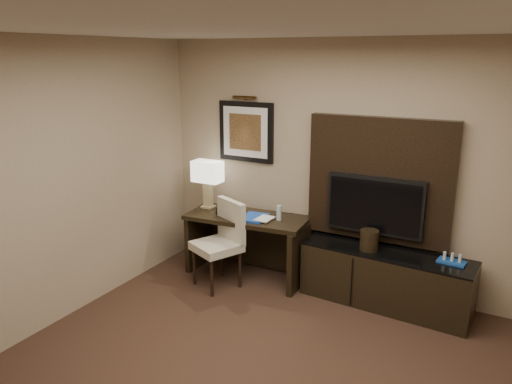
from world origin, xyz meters
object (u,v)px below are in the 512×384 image
Objects in this scene: credenza at (385,278)px; water_bottle at (279,213)px; table_lamp at (208,184)px; ice_bucket at (369,240)px; tv at (375,205)px; desk_chair at (216,246)px; desk_phone at (227,208)px; minibar_tray at (452,258)px; desk at (247,246)px.

credenza is 10.11× the size of water_bottle.
ice_bucket is (1.99, -0.05, -0.34)m from table_lamp.
tv is 1.77m from desk_chair.
desk_phone is 0.82× the size of minibar_tray.
credenza is 0.76m from tv.
desk is at bearing -179.40° from ice_bucket.
water_bottle is at bearing 62.38° from desk_chair.
desk_chair reaches higher than desk_phone.
table_lamp is at bearing 156.00° from desk_chair.
table_lamp is at bearing 178.01° from water_bottle.
desk_phone is at bearing -176.04° from water_bottle.
desk_phone reaches higher than credenza.
desk_phone is at bearing 128.37° from desk_chair.
tv reaches higher than desk_chair.
tv is 1.05m from water_bottle.
tv is 4.74× the size of desk_phone.
table_lamp is 2.02m from ice_bucket.
tv is 3.90× the size of minibar_tray.
tv is 1.72× the size of table_lamp.
ice_bucket is (1.68, 0.03, -0.10)m from desk_phone.
credenza is at bearing -178.70° from minibar_tray.
table_lamp reaches higher than tv.
minibar_tray is (0.61, 0.01, 0.34)m from credenza.
minibar_tray is (2.48, 0.08, -0.16)m from desk_phone.
tv reaches higher than ice_bucket.
table_lamp reaches higher than water_bottle.
credenza is 2.30m from table_lamp.
desk_chair reaches higher than ice_bucket.
tv is at bearing 8.79° from water_bottle.
ice_bucket is (1.03, -0.02, -0.13)m from water_bottle.
minibar_tray is at bearing 35.77° from desk_chair.
minibar_tray is at bearing 3.51° from ice_bucket.
desk_chair is at bearing -88.28° from desk_phone.
ice_bucket is (1.42, 0.01, 0.33)m from desk.
desk_chair is at bearing -161.73° from credenza.
tv is 1.70m from desk_phone.
desk_chair reaches higher than water_bottle.
water_bottle is (0.56, 0.43, 0.35)m from desk_chair.
tv is at bearing -4.88° from desk_phone.
credenza is 6.69× the size of minibar_tray.
credenza is at bearing -9.87° from desk_phone.
minibar_tray is at bearing -8.88° from tv.
tv reaches higher than minibar_tray.
desk_phone is (-0.09, 0.38, 0.31)m from desk_chair.
tv is at bearing 2.79° from desk.
desk_chair is at bearing -169.08° from minibar_tray.
water_bottle reaches higher than ice_bucket.
desk_chair is 4.57× the size of desk_phone.
table_lamp is (-2.18, 0.02, 0.74)m from credenza.
tv is at bearing 148.20° from credenza.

